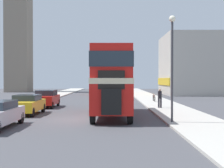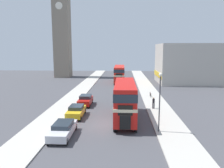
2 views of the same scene
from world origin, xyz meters
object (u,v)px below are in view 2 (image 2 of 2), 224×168
object	(u,v)px
car_parked_near	(63,129)
car_parked_mid	(76,111)
bus_distant	(119,73)
pedestrian_walking	(154,102)
church_tower	(62,17)
car_parked_far	(85,100)
double_decker_bus	(125,98)
street_lamp	(160,94)
bicycle_on_pavement	(151,95)

from	to	relation	value
car_parked_near	car_parked_mid	size ratio (longest dim) A/B	1.11
bus_distant	pedestrian_walking	xyz separation A→B (m)	(5.11, -24.48, -1.42)
car_parked_mid	church_tower	distance (m)	43.63
pedestrian_walking	car_parked_far	bearing A→B (deg)	169.85
double_decker_bus	street_lamp	distance (m)	5.34
bus_distant	car_parked_far	bearing A→B (deg)	-101.50
double_decker_bus	car_parked_near	xyz separation A→B (m)	(-5.88, -5.47, -1.89)
double_decker_bus	car_parked_near	distance (m)	8.25
bus_distant	car_parked_near	world-z (taller)	bus_distant
car_parked_near	bicycle_on_pavement	distance (m)	20.49
pedestrian_walking	bicycle_on_pavement	world-z (taller)	pedestrian_walking
car_parked_far	car_parked_mid	bearing A→B (deg)	-91.86
car_parked_near	bicycle_on_pavement	size ratio (longest dim) A/B	2.60
bicycle_on_pavement	car_parked_far	bearing A→B (deg)	-150.15
car_parked_near	bicycle_on_pavement	xyz separation A→B (m)	(10.41, 17.65, -0.24)
double_decker_bus	bicycle_on_pavement	size ratio (longest dim) A/B	5.60
car_parked_mid	pedestrian_walking	bearing A→B (deg)	20.96
bus_distant	car_parked_far	xyz separation A→B (m)	(-4.63, -22.74, -1.65)
car_parked_near	bus_distant	bearing A→B (deg)	82.15
bicycle_on_pavement	street_lamp	bearing A→B (deg)	-94.18
pedestrian_walking	bicycle_on_pavement	xyz separation A→B (m)	(0.55, 7.64, -0.53)
double_decker_bus	car_parked_near	size ratio (longest dim) A/B	2.15
pedestrian_walking	street_lamp	world-z (taller)	street_lamp
bus_distant	pedestrian_walking	bearing A→B (deg)	-78.21
double_decker_bus	pedestrian_walking	size ratio (longest dim) A/B	6.23
church_tower	double_decker_bus	bearing A→B (deg)	-65.32
car_parked_near	car_parked_far	xyz separation A→B (m)	(0.13, 11.75, 0.05)
bus_distant	car_parked_far	size ratio (longest dim) A/B	2.69
car_parked_near	car_parked_far	bearing A→B (deg)	89.38
street_lamp	church_tower	distance (m)	50.00
car_parked_mid	bicycle_on_pavement	size ratio (longest dim) A/B	2.35
car_parked_near	street_lamp	distance (m)	9.90
car_parked_far	bus_distant	bearing A→B (deg)	78.50
street_lamp	car_parked_far	bearing A→B (deg)	131.68
bus_distant	church_tower	world-z (taller)	church_tower
bus_distant	car_parked_near	xyz separation A→B (m)	(-4.75, -34.49, -1.70)
bicycle_on_pavement	street_lamp	xyz separation A→B (m)	(-1.18, -16.12, 3.47)
bicycle_on_pavement	bus_distant	bearing A→B (deg)	108.56
bus_distant	pedestrian_walking	distance (m)	25.05
bus_distant	church_tower	distance (m)	24.74
church_tower	street_lamp	bearing A→B (deg)	-63.67
double_decker_bus	pedestrian_walking	xyz separation A→B (m)	(3.98, 4.54, -1.60)
double_decker_bus	car_parked_far	size ratio (longest dim) A/B	2.48
pedestrian_walking	double_decker_bus	bearing A→B (deg)	-131.25
car_parked_mid	church_tower	size ratio (longest dim) A/B	0.12
car_parked_far	bicycle_on_pavement	world-z (taller)	car_parked_far
car_parked_far	church_tower	bearing A→B (deg)	110.42
car_parked_near	car_parked_mid	distance (m)	6.21
bus_distant	car_parked_mid	bearing A→B (deg)	-99.65
double_decker_bus	street_lamp	size ratio (longest dim) A/B	1.68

